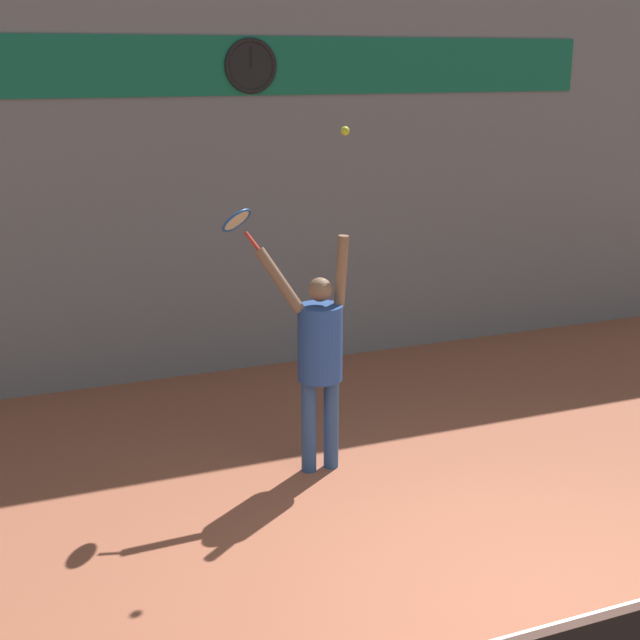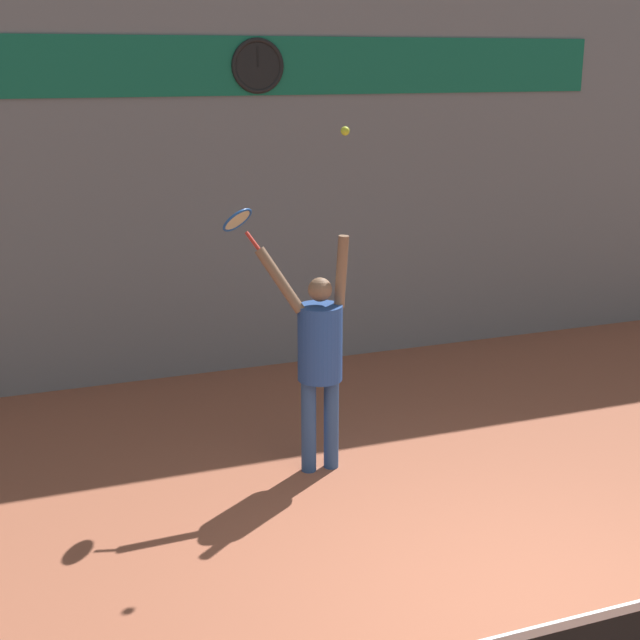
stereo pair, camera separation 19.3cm
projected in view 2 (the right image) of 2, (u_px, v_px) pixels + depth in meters
ground_plane at (546, 622)px, 5.71m from camera, size 18.00×18.00×0.00m
back_wall at (278, 150)px, 9.93m from camera, size 18.00×0.10×5.00m
sponsor_banner at (278, 66)px, 9.62m from camera, size 7.86×0.02×0.62m
scoreboard_clock at (258, 66)px, 9.52m from camera, size 0.58×0.05×0.58m
tennis_player at (319, 352)px, 7.56m from camera, size 0.77×0.48×2.08m
tennis_racket at (239, 222)px, 7.43m from camera, size 0.36×0.38×0.35m
tennis_ball at (345, 131)px, 7.04m from camera, size 0.07×0.07×0.07m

